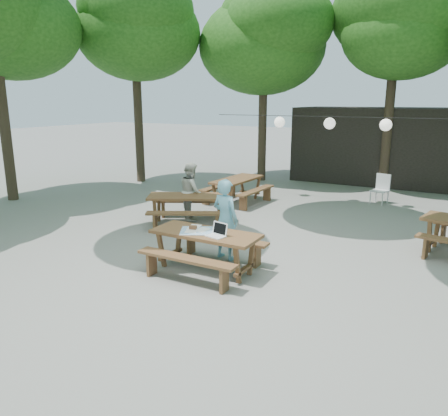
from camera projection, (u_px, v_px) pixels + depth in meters
ground at (246, 265)px, 8.41m from camera, size 80.00×80.00×0.00m
pavilion at (379, 145)px, 16.75m from camera, size 6.00×3.00×2.80m
main_picnic_table at (206, 251)px, 8.04m from camera, size 2.00×1.58×0.75m
picnic_table_nw at (188, 209)px, 11.09m from camera, size 2.42×2.28×0.75m
picnic_table_far_w at (237, 190)px, 13.39m from camera, size 1.69×2.04×0.75m
woman at (225, 219)px, 8.59m from camera, size 0.65×0.49×1.61m
second_person at (192, 192)px, 11.42m from camera, size 0.91×0.93×1.51m
plastic_chair at (379, 195)px, 13.29m from camera, size 0.54×0.54×0.90m
laptop at (218, 233)px, 7.71m from camera, size 0.38×0.33×0.24m
tabletop_clutter at (197, 230)px, 8.05m from camera, size 0.83×0.79×0.08m
paper_lanterns at (330, 123)px, 13.01m from camera, size 9.00×0.34×0.38m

